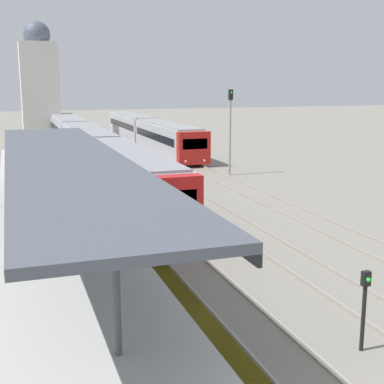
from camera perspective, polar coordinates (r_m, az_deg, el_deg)
The scene contains 7 objects.
platform_canopy at distance 19.54m, azimuth -13.33°, elevation 3.44°, with size 4.00×23.46×2.84m.
person_on_platform at distance 21.45m, azimuth -8.44°, elevation -0.37°, with size 0.40×0.40×1.66m.
train_near at distance 41.58m, azimuth -10.92°, elevation 4.91°, with size 2.60×43.58×2.94m.
train_far at distance 53.42m, azimuth -4.71°, elevation 6.48°, with size 2.51×28.24×2.85m.
signal_post_near at distance 13.58m, azimuth 17.91°, elevation -11.14°, with size 0.20×0.21×2.02m.
signal_mast_far at distance 36.97m, azimuth 4.10°, elevation 7.38°, with size 0.28×0.29×5.88m.
distant_domed_building at distance 61.98m, azimuth -15.95°, elevation 10.90°, with size 4.00×4.00×12.80m.
Camera 1 is at (-5.74, -6.06, 6.37)m, focal length 50.00 mm.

